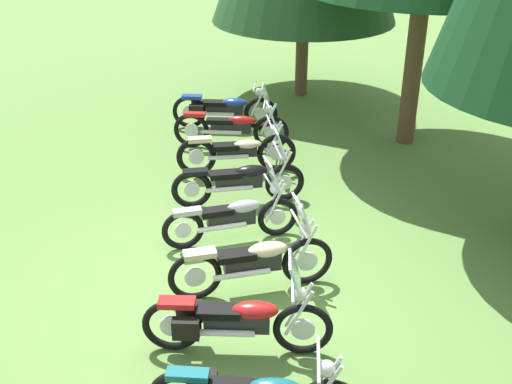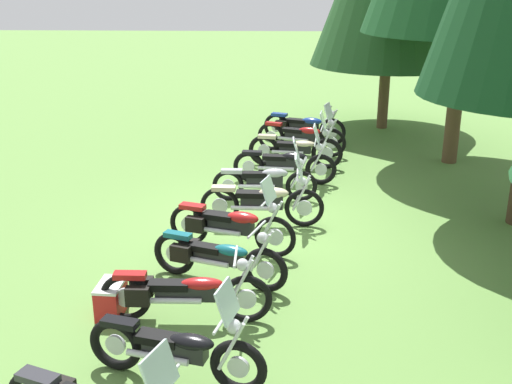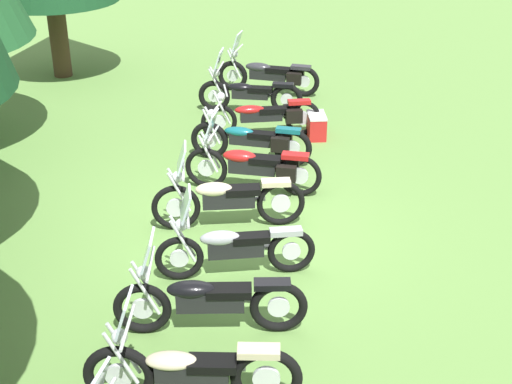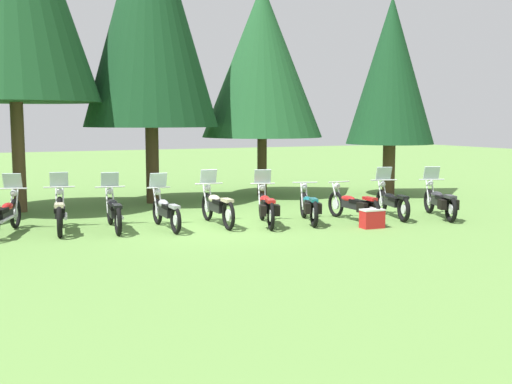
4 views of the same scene
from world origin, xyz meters
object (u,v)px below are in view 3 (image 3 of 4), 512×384
motorcycle_8 (264,116)px  motorcycle_10 (269,74)px  motorcycle_4 (233,247)px  motorcycle_9 (249,93)px  motorcycle_7 (253,140)px  motorcycle_5 (226,198)px  picnic_cooler (316,126)px  motorcycle_2 (190,370)px  motorcycle_6 (254,165)px  motorcycle_3 (207,300)px

motorcycle_8 → motorcycle_10: size_ratio=1.05×
motorcycle_4 → motorcycle_9: 6.22m
motorcycle_7 → motorcycle_5: bearing=93.4°
motorcycle_7 → motorcycle_9: 2.50m
motorcycle_7 → motorcycle_8: bearing=-86.8°
picnic_cooler → motorcycle_10: bearing=12.1°
motorcycle_4 → motorcycle_7: bearing=-100.9°
motorcycle_2 → motorcycle_4: motorcycle_2 is taller
motorcycle_8 → motorcycle_2: bearing=76.1°
motorcycle_6 → motorcycle_9: (3.67, -0.32, -0.04)m
picnic_cooler → motorcycle_5: bearing=148.4°
motorcycle_10 → picnic_cooler: size_ratio=3.83×
motorcycle_5 → motorcycle_10: 6.16m
motorcycle_8 → picnic_cooler: 1.05m
motorcycle_9 → motorcycle_7: bearing=100.1°
motorcycle_2 → motorcycle_10: 9.98m
motorcycle_3 → motorcycle_2: bearing=83.9°
motorcycle_6 → picnic_cooler: size_ratio=3.80×
motorcycle_5 → motorcycle_8: size_ratio=0.99×
motorcycle_10 → motorcycle_6: bearing=100.5°
motorcycle_2 → motorcycle_6: size_ratio=1.03×
motorcycle_2 → motorcycle_7: bearing=-94.4°
motorcycle_8 → motorcycle_4: bearing=77.2°
motorcycle_3 → motorcycle_7: (4.84, -1.12, -0.04)m
motorcycle_6 → motorcycle_10: size_ratio=0.99×
motorcycle_5 → motorcycle_6: bearing=-114.4°
motorcycle_6 → motorcycle_7: motorcycle_6 is taller
motorcycle_6 → motorcycle_5: bearing=81.5°
motorcycle_3 → picnic_cooler: 6.36m
motorcycle_2 → motorcycle_7: size_ratio=1.07×
motorcycle_2 → motorcycle_10: size_ratio=1.03×
motorcycle_8 → picnic_cooler: (-0.15, -1.02, -0.20)m
motorcycle_5 → motorcycle_8: (3.47, -1.03, -0.06)m
motorcycle_7 → motorcycle_8: motorcycle_7 is taller
motorcycle_8 → picnic_cooler: size_ratio=4.02×
motorcycle_4 → motorcycle_6: 2.54m
motorcycle_2 → picnic_cooler: 7.60m
motorcycle_2 → motorcycle_10: bearing=-94.2°
motorcycle_2 → picnic_cooler: bearing=-102.8°
motorcycle_8 → picnic_cooler: bearing=171.1°
motorcycle_3 → motorcycle_9: bearing=-94.4°
motorcycle_5 → motorcycle_2: bearing=81.3°
motorcycle_3 → motorcycle_8: (6.00, -1.47, -0.03)m
motorcycle_3 → motorcycle_8: size_ratio=0.99×
motorcycle_3 → motorcycle_6: motorcycle_6 is taller
motorcycle_7 → motorcycle_9: bearing=-74.8°
motorcycle_2 → motorcycle_9: (8.57, -1.58, -0.03)m
picnic_cooler → motorcycle_3: bearing=157.0°
motorcycle_5 → motorcycle_10: motorcycle_5 is taller
motorcycle_6 → motorcycle_10: bearing=-83.0°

